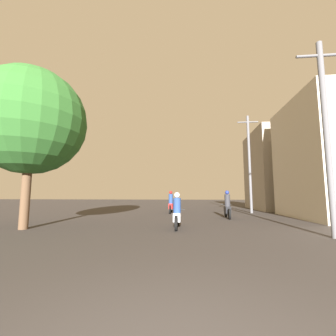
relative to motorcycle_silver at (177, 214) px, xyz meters
name	(u,v)px	position (x,y,z in m)	size (l,w,h in m)	color
motorcycle_silver	(177,214)	(0.00, 0.00, 0.00)	(0.60, 2.01, 1.50)	black
motorcycle_black	(227,207)	(2.74, 4.28, 0.05)	(0.60, 1.94, 1.64)	black
motorcycle_red	(171,204)	(-0.94, 7.60, 0.07)	(0.60, 2.05, 1.68)	black
building_right_far	(274,170)	(8.45, 12.43, 3.07)	(4.00, 6.82, 7.34)	gray
utility_pole_near	(326,131)	(5.19, -1.61, 2.96)	(1.60, 0.20, 6.80)	slate
utility_pole_far	(249,161)	(5.15, 8.28, 3.38)	(1.60, 0.20, 7.62)	slate
street_tree	(31,121)	(-6.21, -0.87, 3.92)	(4.56, 4.56, 6.81)	brown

